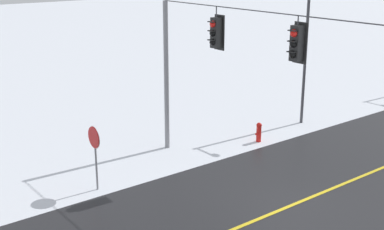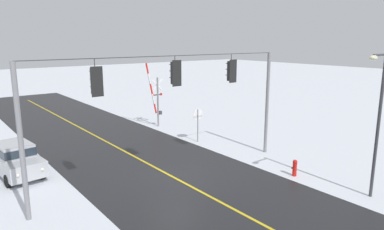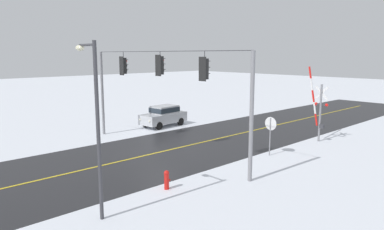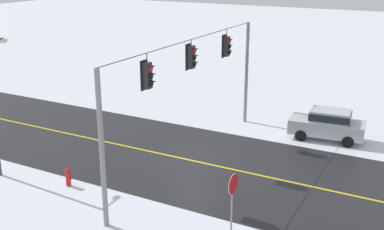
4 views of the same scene
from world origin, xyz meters
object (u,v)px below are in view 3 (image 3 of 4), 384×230
at_px(stop_sign, 271,127).
at_px(fire_hydrant, 167,179).
at_px(railroad_crossing, 319,108).
at_px(streetlamp_near, 95,114).
at_px(parked_car_silver, 164,115).

relative_size(stop_sign, fire_hydrant, 2.67).
height_order(railroad_crossing, streetlamp_near, streetlamp_near).
height_order(streetlamp_near, fire_hydrant, streetlamp_near).
bearing_deg(parked_car_silver, fire_hydrant, 142.09).
distance_m(railroad_crossing, fire_hydrant, 13.66).
relative_size(stop_sign, streetlamp_near, 0.36).
bearing_deg(streetlamp_near, fire_hydrant, -82.57).
distance_m(parked_car_silver, fire_hydrant, 14.50).
distance_m(railroad_crossing, streetlamp_near, 17.23).
bearing_deg(streetlamp_near, stop_sign, -87.38).
bearing_deg(railroad_crossing, streetlamp_near, 91.25).
height_order(railroad_crossing, parked_car_silver, railroad_crossing).
distance_m(stop_sign, streetlamp_near, 11.87).
bearing_deg(fire_hydrant, stop_sign, -89.57).
bearing_deg(stop_sign, parked_car_silver, -4.44).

